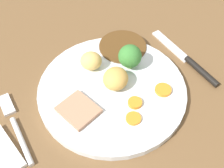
{
  "coord_description": "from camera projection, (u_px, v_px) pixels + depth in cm",
  "views": [
    {
      "loc": [
        -20.97,
        -27.9,
        45.08
      ],
      "look_at": [
        -3.47,
        -1.35,
        6.0
      ],
      "focal_mm": 45.38,
      "sensor_mm": 36.0,
      "label": 1
    }
  ],
  "objects": [
    {
      "name": "dining_table",
      "position": [
        123.0,
        86.0,
        0.56
      ],
      "size": [
        120.0,
        84.0,
        3.6
      ],
      "primitive_type": "cube",
      "color": "brown",
      "rests_on": "ground"
    },
    {
      "name": "gravy_pool",
      "position": [
        123.0,
        46.0,
        0.58
      ],
      "size": [
        9.71,
        9.71,
        0.3
      ],
      "primitive_type": "cylinder",
      "color": "#563819",
      "rests_on": "dinner_plate"
    },
    {
      "name": "roast_potato_left",
      "position": [
        91.0,
        61.0,
        0.53
      ],
      "size": [
        5.34,
        5.2,
        3.52
      ],
      "primitive_type": "ellipsoid",
      "rotation": [
        0.0,
        0.0,
        5.76
      ],
      "color": "#D8B260",
      "rests_on": "dinner_plate"
    },
    {
      "name": "dinner_plate",
      "position": [
        112.0,
        90.0,
        0.52
      ],
      "size": [
        26.91,
        26.91,
        1.4
      ],
      "primitive_type": "cylinder",
      "color": "white",
      "rests_on": "dining_table"
    },
    {
      "name": "meat_slice_main",
      "position": [
        78.0,
        110.0,
        0.48
      ],
      "size": [
        6.65,
        7.23,
        0.8
      ],
      "primitive_type": "cube",
      "rotation": [
        0.0,
        0.0,
        1.79
      ],
      "color": "tan",
      "rests_on": "dinner_plate"
    },
    {
      "name": "knife",
      "position": [
        189.0,
        61.0,
        0.57
      ],
      "size": [
        1.78,
        18.51,
        1.2
      ],
      "rotation": [
        0.0,
        0.0,
        1.56
      ],
      "color": "black",
      "rests_on": "dining_table"
    },
    {
      "name": "carrot_coin_side",
      "position": [
        135.0,
        103.0,
        0.49
      ],
      "size": [
        2.48,
        2.48,
        0.64
      ],
      "primitive_type": "cylinder",
      "color": "orange",
      "rests_on": "dinner_plate"
    },
    {
      "name": "fork",
      "position": [
        15.0,
        125.0,
        0.47
      ],
      "size": [
        2.31,
        15.31,
        0.9
      ],
      "rotation": [
        0.0,
        0.0,
        1.51
      ],
      "color": "silver",
      "rests_on": "dining_table"
    },
    {
      "name": "roast_potato_right",
      "position": [
        116.0,
        79.0,
        0.5
      ],
      "size": [
        6.61,
        6.54,
        3.52
      ],
      "primitive_type": "ellipsoid",
      "rotation": [
        0.0,
        0.0,
        5.36
      ],
      "color": "tan",
      "rests_on": "dinner_plate"
    },
    {
      "name": "carrot_coin_front",
      "position": [
        133.0,
        118.0,
        0.47
      ],
      "size": [
        2.6,
        2.6,
        0.44
      ],
      "primitive_type": "cylinder",
      "color": "orange",
      "rests_on": "dinner_plate"
    },
    {
      "name": "carrot_coin_back",
      "position": [
        163.0,
        90.0,
        0.5
      ],
      "size": [
        2.95,
        2.95,
        0.58
      ],
      "primitive_type": "cylinder",
      "color": "orange",
      "rests_on": "dinner_plate"
    },
    {
      "name": "broccoli_floret",
      "position": [
        130.0,
        56.0,
        0.52
      ],
      "size": [
        4.39,
        4.39,
        4.95
      ],
      "color": "#8CB766",
      "rests_on": "dinner_plate"
    }
  ]
}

